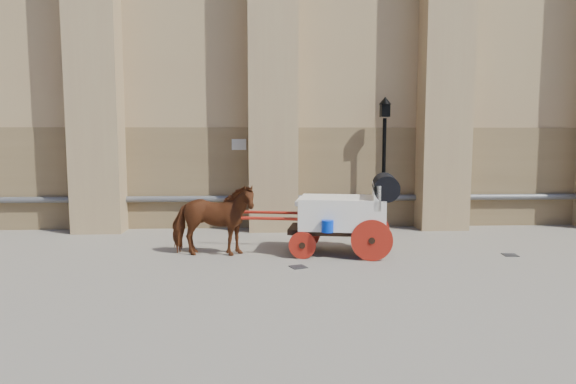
{
  "coord_description": "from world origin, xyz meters",
  "views": [
    {
      "loc": [
        -1.35,
        -11.27,
        2.75
      ],
      "look_at": [
        -0.73,
        0.44,
        1.47
      ],
      "focal_mm": 32.0,
      "sensor_mm": 36.0,
      "label": 1
    }
  ],
  "objects": [
    {
      "name": "ground",
      "position": [
        0.0,
        0.0,
        0.0
      ],
      "size": [
        90.0,
        90.0,
        0.0
      ],
      "primitive_type": "plane",
      "color": "slate",
      "rests_on": "ground"
    },
    {
      "name": "drain_grate_far",
      "position": [
        4.41,
        0.09,
        0.01
      ],
      "size": [
        0.36,
        0.36,
        0.01
      ],
      "primitive_type": "cube",
      "rotation": [
        0.0,
        0.0,
        -0.12
      ],
      "color": "black",
      "rests_on": "ground"
    },
    {
      "name": "street_lamp",
      "position": [
        2.21,
        3.44,
        2.07
      ],
      "size": [
        0.36,
        0.36,
        3.87
      ],
      "color": "black",
      "rests_on": "ground"
    },
    {
      "name": "drain_grate_near",
      "position": [
        -0.58,
        -0.74,
        0.01
      ],
      "size": [
        0.41,
        0.41,
        0.01
      ],
      "primitive_type": "cube",
      "rotation": [
        0.0,
        0.0,
        0.37
      ],
      "color": "black",
      "rests_on": "ground"
    },
    {
      "name": "horse",
      "position": [
        -2.47,
        0.4,
        0.83
      ],
      "size": [
        2.02,
        1.03,
        1.66
      ],
      "primitive_type": "imported",
      "rotation": [
        0.0,
        0.0,
        1.5
      ],
      "color": "maroon",
      "rests_on": "ground"
    },
    {
      "name": "carriage",
      "position": [
        0.68,
        0.43,
        1.01
      ],
      "size": [
        4.43,
        1.91,
        1.88
      ],
      "rotation": [
        0.0,
        0.0,
        -0.18
      ],
      "color": "black",
      "rests_on": "ground"
    }
  ]
}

